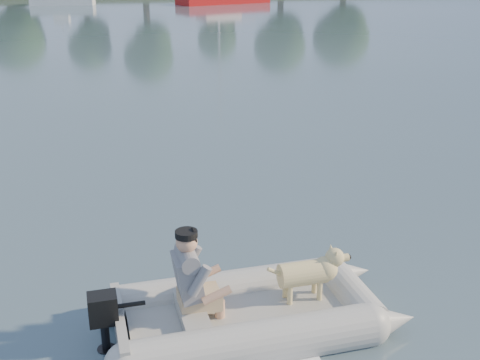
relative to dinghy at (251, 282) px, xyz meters
name	(u,v)px	position (x,y,z in m)	size (l,w,h in m)	color
water	(274,312)	(0.34, 0.21, -0.57)	(160.00, 160.00, 0.00)	slate
dinghy	(251,282)	(0.00, 0.00, 0.00)	(4.32, 2.71, 1.34)	#ADADA7
man	(190,273)	(-0.68, 0.02, 0.18)	(0.70, 0.60, 1.04)	slate
dog	(303,277)	(0.62, 0.07, -0.07)	(0.90, 0.32, 0.60)	tan
outboard_motor	(104,325)	(-1.60, -0.06, -0.27)	(0.40, 0.28, 0.76)	black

